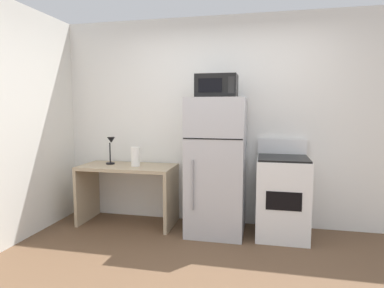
% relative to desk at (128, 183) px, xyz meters
% --- Properties ---
extents(wall_back_white, '(5.00, 0.10, 2.60)m').
position_rel_desk_xyz_m(wall_back_white, '(1.22, 0.36, 0.77)').
color(wall_back_white, white).
rests_on(wall_back_white, ground).
extents(desk, '(1.19, 0.57, 0.75)m').
position_rel_desk_xyz_m(desk, '(0.00, 0.00, 0.00)').
color(desk, tan).
rests_on(desk, ground).
extents(desk_lamp, '(0.14, 0.12, 0.35)m').
position_rel_desk_xyz_m(desk_lamp, '(-0.24, 0.04, 0.46)').
color(desk_lamp, black).
rests_on(desk_lamp, desk).
extents(paper_towel_roll, '(0.11, 0.11, 0.24)m').
position_rel_desk_xyz_m(paper_towel_roll, '(0.12, -0.02, 0.34)').
color(paper_towel_roll, white).
rests_on(paper_towel_roll, desk).
extents(refrigerator, '(0.66, 0.68, 1.59)m').
position_rel_desk_xyz_m(refrigerator, '(1.14, -0.04, 0.27)').
color(refrigerator, '#B7B7BC').
rests_on(refrigerator, ground).
extents(microwave, '(0.46, 0.35, 0.26)m').
position_rel_desk_xyz_m(microwave, '(1.14, -0.06, 1.19)').
color(microwave, black).
rests_on(microwave, refrigerator).
extents(oven_range, '(0.57, 0.61, 1.10)m').
position_rel_desk_xyz_m(oven_range, '(1.89, -0.01, -0.06)').
color(oven_range, white).
rests_on(oven_range, ground).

